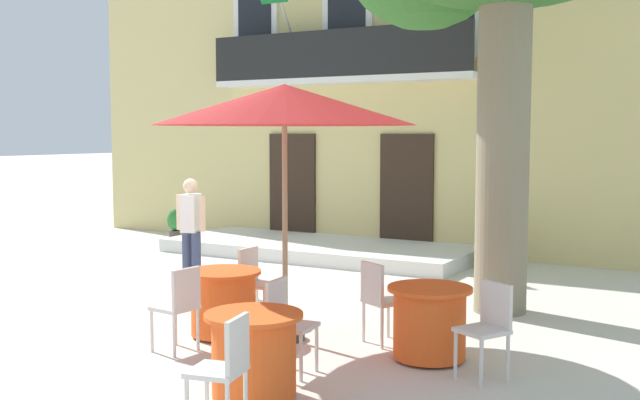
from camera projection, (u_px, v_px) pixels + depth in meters
ground_plane at (227, 296)px, 10.96m from camera, size 120.00×120.00×0.00m
building_facade at (390, 68)px, 17.01m from camera, size 13.00×5.09×7.50m
entrance_step_platform at (319, 249)px, 14.60m from camera, size 5.87×2.35×0.25m
cafe_table_near_tree at (254, 354)px, 6.69m from camera, size 0.86×0.86×0.76m
cafe_chair_near_tree_0 at (225, 364)px, 5.94m from camera, size 0.47×0.47×0.91m
cafe_chair_near_tree_1 at (286, 319)px, 7.39m from camera, size 0.43×0.43×0.91m
cafe_table_middle at (223, 302)px, 8.75m from camera, size 0.86×0.86×0.76m
cafe_chair_middle_0 at (180, 303)px, 8.09m from camera, size 0.44×0.44×0.91m
cafe_chair_middle_1 at (255, 279)px, 9.43m from camera, size 0.40×0.40×0.91m
cafe_table_front at (429, 322)px, 7.83m from camera, size 0.86×0.86×0.76m
cafe_chair_front_0 at (488, 323)px, 7.22m from camera, size 0.54×0.54×0.91m
cafe_chair_front_1 at (380, 297)px, 8.41m from camera, size 0.54×0.54×0.91m
cafe_umbrella at (284, 106)px, 8.42m from camera, size 2.90×2.90×2.85m
ground_planter_left at (175, 225)px, 15.95m from camera, size 0.32×0.32×0.74m
ground_planter_right at (491, 242)px, 13.12m from camera, size 0.46×0.46×0.81m
pedestrian_near_entrance at (191, 227)px, 11.39m from camera, size 0.53×0.39×1.65m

